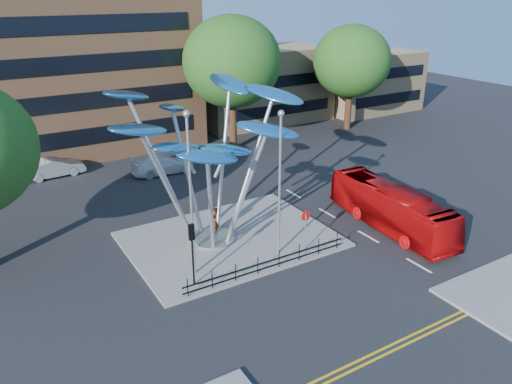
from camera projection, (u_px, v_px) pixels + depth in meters
ground at (302, 282)px, 26.01m from camera, size 120.00×120.00×0.00m
traffic_island at (230, 239)px, 30.24m from camera, size 12.00×9.00×0.15m
double_yellow_near at (385, 348)px, 21.27m from camera, size 40.00×0.12×0.01m
double_yellow_far at (390, 352)px, 21.03m from camera, size 40.00×0.12×0.01m
low_building_near at (261, 85)px, 55.84m from camera, size 15.00×8.00×8.00m
low_building_far at (366, 81)px, 61.15m from camera, size 12.00×8.00×7.00m
tree_right at (232, 62)px, 44.14m from camera, size 8.80×8.80×12.11m
tree_far at (352, 61)px, 51.20m from camera, size 8.00×8.00×10.81m
leaf_sculpture at (205, 130)px, 27.67m from camera, size 12.72×9.54×9.51m
street_lamp_left at (190, 182)px, 24.57m from camera, size 0.36×0.36×8.80m
street_lamp_right at (280, 172)px, 26.67m from camera, size 0.36×0.36×8.30m
traffic_light_island at (192, 242)px, 24.59m from camera, size 0.28×0.18×3.42m
no_entry_sign_island at (306, 224)px, 28.26m from camera, size 0.60×0.10×2.45m
pedestrian_railing_front at (269, 264)px, 26.66m from camera, size 10.00×0.06×1.00m
red_bus at (391, 208)px, 31.36m from camera, size 3.09×10.05×2.76m
pedestrian at (215, 221)px, 30.35m from camera, size 0.76×0.75×1.77m
parked_car_mid at (54, 168)px, 40.12m from camera, size 4.70×1.86×1.52m
parked_car_right at (163, 164)px, 40.87m from camera, size 5.20×2.29×1.49m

